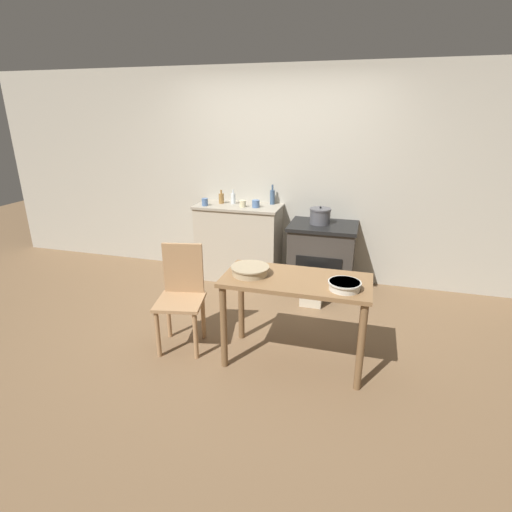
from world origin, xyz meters
TOP-DOWN VIEW (x-y plane):
  - ground_plane at (0.00, 0.00)m, footprint 14.00×14.00m
  - wall_back at (0.00, 1.58)m, footprint 8.00×0.07m
  - counter_cabinet at (-0.46, 1.30)m, footprint 1.05×0.52m
  - stove at (0.60, 1.25)m, footprint 0.78×0.63m
  - work_table at (0.57, -0.34)m, footprint 1.19×0.56m
  - chair at (-0.46, -0.34)m, footprint 0.47×0.47m
  - flour_sack at (0.56, 0.75)m, footprint 0.24×0.16m
  - stock_pot at (0.55, 1.27)m, footprint 0.25×0.25m
  - mixing_bowl_large at (0.19, -0.37)m, footprint 0.32×0.32m
  - mixing_bowl_small at (0.96, -0.46)m, footprint 0.25×0.25m
  - bottle_far_left at (-0.07, 1.47)m, footprint 0.06×0.06m
  - bottle_left at (-0.70, 1.34)m, footprint 0.07×0.07m
  - bottle_mid_left at (-0.55, 1.36)m, footprint 0.06×0.06m
  - cup_center_left at (-0.84, 1.16)m, footprint 0.08×0.08m
  - cup_center at (-0.38, 1.22)m, footprint 0.08×0.08m
  - cup_center_right at (-0.22, 1.25)m, footprint 0.09×0.09m

SIDE VIEW (x-z plane):
  - ground_plane at x=0.00m, z-range 0.00..0.00m
  - flour_sack at x=0.56m, z-range 0.00..0.41m
  - stove at x=0.60m, z-range 0.00..0.80m
  - counter_cabinet at x=-0.46m, z-range 0.00..0.95m
  - chair at x=-0.46m, z-range 0.03..0.97m
  - work_table at x=0.57m, z-range 0.26..1.03m
  - mixing_bowl_small at x=0.96m, z-range 0.77..0.84m
  - mixing_bowl_large at x=0.19m, z-range 0.77..0.85m
  - stock_pot at x=0.55m, z-range 0.79..0.99m
  - cup_center at x=-0.38m, z-range 0.95..1.03m
  - cup_center_right at x=-0.22m, z-range 0.95..1.04m
  - cup_center_left at x=-0.84m, z-range 0.95..1.04m
  - bottle_left at x=-0.70m, z-range 0.93..1.10m
  - bottle_mid_left at x=-0.55m, z-range 0.93..1.11m
  - bottle_far_left at x=-0.07m, z-range 0.92..1.16m
  - wall_back at x=0.00m, z-range 0.00..2.55m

